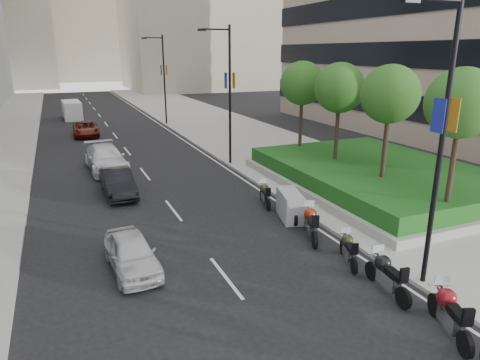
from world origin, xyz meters
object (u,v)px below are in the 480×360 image
motorcycle_2 (387,275)px  car_c (106,159)px  lamp_post_0 (439,134)px  motorcycle_1 (450,313)px  lamp_post_2 (163,75)px  car_b (118,182)px  motorcycle_4 (311,223)px  motorcycle_3 (348,249)px  motorcycle_5 (290,206)px  car_a (132,253)px  car_d (86,129)px  lamp_post_1 (228,89)px  delivery_van (72,111)px  motorcycle_6 (265,194)px

motorcycle_2 → car_c: bearing=26.8°
lamp_post_0 → motorcycle_1: lamp_post_0 is taller
lamp_post_2 → car_b: size_ratio=2.13×
motorcycle_4 → car_b: car_b is taller
motorcycle_3 → motorcycle_4: size_ratio=0.83×
car_b → lamp_post_0: bearing=-61.1°
motorcycle_5 → car_c: (-6.77, 11.98, 0.15)m
lamp_post_2 → motorcycle_3: size_ratio=4.66×
lamp_post_0 → lamp_post_2: same height
car_a → motorcycle_1: bearing=-46.9°
lamp_post_2 → motorcycle_4: size_ratio=3.89×
motorcycle_5 → car_d: 25.97m
motorcycle_1 → motorcycle_5: (0.19, 9.01, -0.01)m
car_c → lamp_post_2: bearing=61.2°
lamp_post_2 → motorcycle_4: bearing=-92.4°
motorcycle_1 → car_c: (-6.58, 20.99, 0.15)m
lamp_post_0 → lamp_post_2: size_ratio=1.00×
motorcycle_3 → car_d: bearing=34.4°
lamp_post_1 → car_a: 15.49m
lamp_post_0 → delivery_van: bearing=101.4°
motorcycle_6 → motorcycle_3: bearing=-165.6°
motorcycle_6 → motorcycle_1: bearing=-165.8°
motorcycle_6 → motorcycle_2: bearing=-166.5°
lamp_post_2 → motorcycle_4: 30.72m
lamp_post_2 → motorcycle_6: lamp_post_2 is taller
motorcycle_4 → motorcycle_5: 2.22m
car_c → car_a: bearing=-96.1°
motorcycle_4 → motorcycle_2: bearing=-158.4°
motorcycle_6 → lamp_post_0: bearing=-158.2°
car_d → delivery_van: delivery_van is taller
motorcycle_3 → car_c: car_c is taller
motorcycle_2 → motorcycle_4: bearing=7.2°
lamp_post_0 → motorcycle_2: (-1.30, 0.11, -4.44)m
motorcycle_2 → motorcycle_5: 6.72m
lamp_post_2 → motorcycle_3: (-1.17, -32.77, -4.53)m
motorcycle_2 → car_a: bearing=64.5°
car_a → motorcycle_4: bearing=-4.6°
motorcycle_1 → motorcycle_6: 11.14m
car_a → lamp_post_1: bearing=52.1°
lamp_post_1 → motorcycle_5: bearing=-95.5°
motorcycle_6 → car_c: 11.83m
motorcycle_1 → delivery_van: 45.93m
car_b → car_c: 5.37m
delivery_van → lamp_post_1: bearing=-74.1°
motorcycle_2 → motorcycle_6: 8.85m
motorcycle_5 → car_b: bearing=61.2°
car_b → motorcycle_4: bearing=-54.7°
car_a → car_b: (0.71, 8.62, 0.06)m
motorcycle_6 → car_b: bearing=69.7°
car_b → car_c: (-0.00, 5.37, 0.09)m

